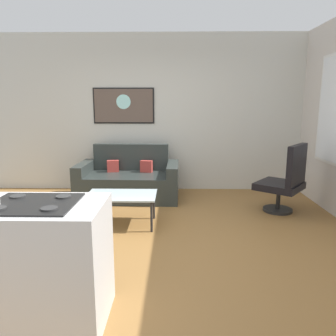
{
  "coord_description": "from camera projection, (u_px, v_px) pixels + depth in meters",
  "views": [
    {
      "loc": [
        0.3,
        -3.59,
        1.6
      ],
      "look_at": [
        0.22,
        0.9,
        0.7
      ],
      "focal_mm": 35.04,
      "sensor_mm": 36.0,
      "label": 1
    }
  ],
  "objects": [
    {
      "name": "coffee_table",
      "position": [
        121.0,
        197.0,
        4.3
      ],
      "size": [
        0.91,
        0.57,
        0.42
      ],
      "color": "silver",
      "rests_on": "ground"
    },
    {
      "name": "couch",
      "position": [
        129.0,
        181.0,
        5.57
      ],
      "size": [
        1.7,
        0.94,
        0.89
      ],
      "color": "#2B322F",
      "rests_on": "ground"
    },
    {
      "name": "kitchen_counter",
      "position": [
        0.0,
        263.0,
        2.38
      ],
      "size": [
        1.53,
        0.65,
        0.92
      ],
      "color": "silver",
      "rests_on": "ground"
    },
    {
      "name": "back_wall",
      "position": [
        158.0,
        114.0,
        5.94
      ],
      "size": [
        6.4,
        0.05,
        2.8
      ],
      "primitive_type": "cube",
      "color": "beige",
      "rests_on": "ground"
    },
    {
      "name": "ground",
      "position": [
        148.0,
        243.0,
        3.84
      ],
      "size": [
        6.4,
        6.4,
        0.04
      ],
      "primitive_type": "cube",
      "color": "olive"
    },
    {
      "name": "wall_painting",
      "position": [
        124.0,
        106.0,
        5.88
      ],
      "size": [
        1.1,
        0.03,
        0.64
      ],
      "color": "black"
    },
    {
      "name": "armchair",
      "position": [
        286.0,
        181.0,
        4.77
      ],
      "size": [
        0.84,
        0.85,
        1.02
      ],
      "color": "black",
      "rests_on": "ground"
    }
  ]
}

